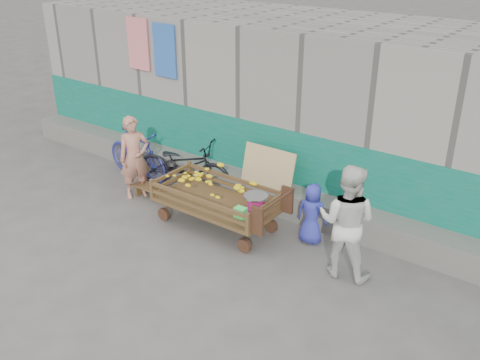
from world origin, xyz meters
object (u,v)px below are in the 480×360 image
Objects in this scene: woman at (347,222)px; bicycle_dark at (183,165)px; vendor_man at (134,158)px; child at (312,214)px; banana_cart at (214,191)px; bicycle_blue at (137,154)px; bench at (154,191)px.

woman is 3.73m from bicycle_dark.
child is (3.36, 0.49, -0.27)m from vendor_man.
bicycle_dark reaches higher than banana_cart.
bicycle_blue is at bearing 79.74° from bicycle_dark.
bicycle_blue is (-0.94, 0.51, 0.33)m from bench.
bicycle_blue is at bearing 151.71° from bench.
woman is 0.89× the size of bicycle_dark.
vendor_man reaches higher than bicycle_dark.
child is (1.53, 0.50, -0.14)m from banana_cart.
banana_cart is at bearing 9.55° from child.
child is 0.53× the size of bicycle_dark.
banana_cart is at bearing -9.06° from woman.
banana_cart is 2.33m from woman.
vendor_man reaches higher than bicycle_blue.
bench is 3.87m from woman.
bench is at bearing -46.98° from vendor_man.
bicycle_blue is (-0.60, 0.60, -0.27)m from vendor_man.
bicycle_blue is at bearing 165.86° from banana_cart.
woman is at bearing -1.27° from bench.
bench is 0.90× the size of child.
bench is at bearing 175.97° from banana_cart.
woman is (3.81, -0.08, 0.68)m from bench.
woman is 4.81m from bicycle_blue.
child is (3.02, 0.40, 0.33)m from bench.
bicycle_dark is (-2.85, 0.23, -0.00)m from child.
bench is 0.58× the size of vendor_man.
vendor_man is 4.16m from woman.
bicycle_dark reaches higher than bench.
banana_cart is 2.22× the size of child.
vendor_man is at bearing -9.46° from woman.
bench is 0.47× the size of bicycle_dark.
bicycle_blue is (-1.11, -0.12, -0.00)m from bicycle_dark.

